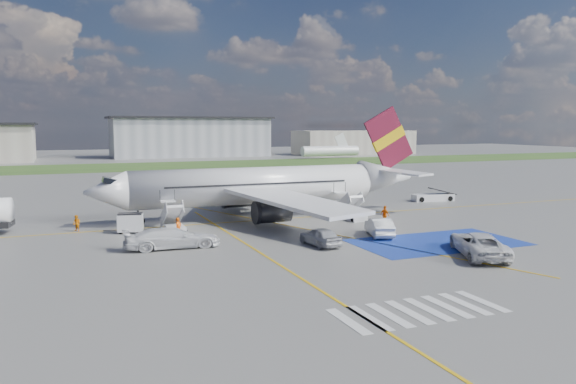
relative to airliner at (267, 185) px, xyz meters
name	(u,v)px	position (x,y,z in m)	size (l,w,h in m)	color
ground	(309,243)	(-1.51, -14.00, -3.39)	(400.00, 400.00, 0.00)	#60605E
grass_strip	(144,166)	(-1.51, 81.00, -3.39)	(400.00, 30.00, 0.01)	#2D4C1E
taxiway_line_main	(260,220)	(-1.51, -2.00, -3.39)	(120.00, 0.20, 0.01)	gold
taxiway_line_cross	(302,279)	(-6.51, -24.00, -3.39)	(0.20, 60.00, 0.01)	gold
taxiway_line_diag	(260,220)	(-1.51, -2.00, -3.39)	(0.20, 60.00, 0.01)	gold
staging_box	(437,242)	(8.49, -18.00, -3.39)	(14.00, 8.00, 0.01)	navy
crosswalk	(419,311)	(-3.31, -32.00, -3.39)	(9.00, 4.00, 0.01)	silver
terminal_centre	(190,137)	(18.49, 121.00, 2.61)	(48.00, 18.00, 12.00)	gray
terminal_east	(354,142)	(73.49, 114.00, 0.61)	(40.00, 16.00, 8.00)	#A0978A
airliner	(267,185)	(0.00, 0.00, 0.00)	(36.81, 32.95, 11.92)	silver
airstairs_fwd	(174,226)	(-11.01, -5.30, -2.77)	(1.90, 5.20, 3.60)	silver
airstairs_aft	(353,214)	(7.49, -5.30, -2.77)	(1.90, 5.20, 3.60)	silver
gpu_cart	(130,224)	(-14.70, -3.94, -2.57)	(2.45, 1.87, 1.82)	silver
belt_loader	(433,198)	(24.29, 3.74, -2.96)	(5.93, 2.87, 1.72)	silver
car_silver_a	(320,236)	(-1.10, -15.38, -2.63)	(1.79, 4.45, 1.52)	#A8AAAF
car_silver_b	(379,227)	(5.45, -13.78, -2.58)	(1.72, 4.95, 1.63)	silver
van_white_a	(478,240)	(8.46, -22.93, -2.23)	(2.86, 6.21, 2.33)	silver
van_white_b	(172,235)	(-12.40, -11.84, -2.29)	(2.29, 5.63, 2.21)	silver
crew_fwd	(178,228)	(-11.10, -7.77, -2.51)	(0.64, 0.42, 1.76)	#FF640D
crew_nose	(77,223)	(-19.20, -1.39, -2.63)	(0.74, 0.58, 1.53)	orange
crew_aft	(385,215)	(9.15, -8.77, -2.47)	(1.08, 0.45, 1.84)	orange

